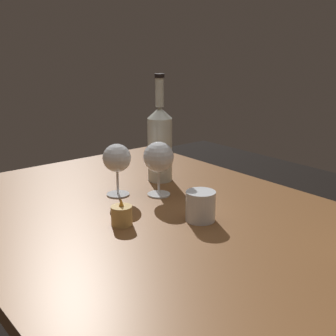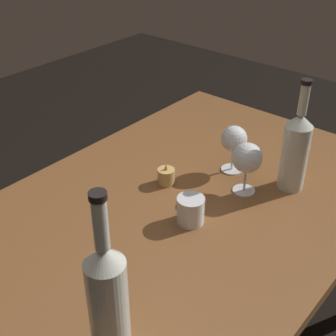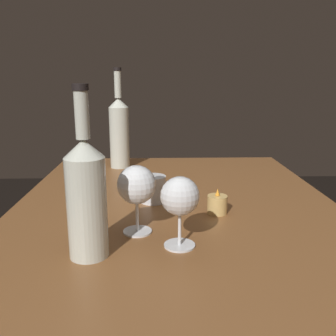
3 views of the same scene
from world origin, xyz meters
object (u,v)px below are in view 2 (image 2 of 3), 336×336
at_px(wine_glass_right, 234,140).
at_px(water_tumbler, 191,211).
at_px(wine_bottle_second, 295,149).
at_px(votive_candle, 166,177).
at_px(wine_glass_left, 247,159).
at_px(wine_bottle, 108,301).

bearing_deg(wine_glass_right, water_tumbler, -168.42).
height_order(wine_bottle_second, votive_candle, wine_bottle_second).
bearing_deg(votive_candle, wine_glass_left, -60.41).
bearing_deg(wine_bottle, votive_candle, 30.32).
xyz_separation_m(wine_glass_right, wine_bottle, (-0.70, -0.19, 0.04)).
distance_m(wine_bottle, wine_bottle_second, 0.74).
bearing_deg(wine_glass_right, wine_glass_left, -128.80).
bearing_deg(wine_glass_left, water_tumbler, 171.03).
bearing_deg(wine_bottle_second, votive_candle, 127.58).
bearing_deg(wine_glass_left, wine_glass_right, 51.20).
xyz_separation_m(water_tumbler, votive_candle, (0.10, 0.17, -0.01)).
relative_size(wine_glass_right, water_tumbler, 2.02).
xyz_separation_m(wine_glass_right, water_tumbler, (-0.29, -0.06, -0.07)).
bearing_deg(wine_bottle, wine_glass_left, 8.99).
relative_size(wine_glass_left, water_tumbler, 2.10).
bearing_deg(wine_bottle, wine_bottle_second, 0.73).
relative_size(wine_bottle, water_tumbler, 5.04).
distance_m(wine_glass_right, votive_candle, 0.23).
height_order(wine_bottle, wine_bottle_second, wine_bottle).
relative_size(wine_bottle, votive_candle, 5.65).
height_order(wine_glass_right, water_tumbler, wine_glass_right).
distance_m(wine_glass_left, wine_bottle, 0.64).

